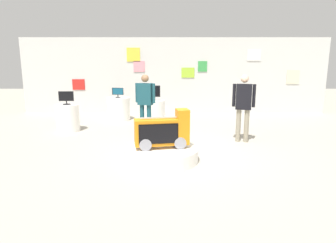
{
  "coord_description": "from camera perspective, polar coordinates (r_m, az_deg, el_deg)",
  "views": [
    {
      "loc": [
        -0.25,
        -6.42,
        2.05
      ],
      "look_at": [
        -0.26,
        -0.29,
        0.77
      ],
      "focal_mm": 31.7,
      "sensor_mm": 36.0,
      "label": 1
    }
  ],
  "objects": [
    {
      "name": "ground_plane",
      "position": [
        6.74,
        2.24,
        -5.91
      ],
      "size": [
        30.0,
        30.0,
        0.0
      ],
      "primitive_type": "plane",
      "color": "#A8A091"
    },
    {
      "name": "back_wall_display",
      "position": [
        11.54,
        1.37,
        8.76
      ],
      "size": [
        11.7,
        0.13,
        2.88
      ],
      "color": "silver",
      "rests_on": "ground"
    },
    {
      "name": "main_display_pedestal",
      "position": [
        6.17,
        -1.12,
        -6.29
      ],
      "size": [
        1.5,
        1.5,
        0.27
      ],
      "primitive_type": "cylinder",
      "color": "white",
      "rests_on": "ground"
    },
    {
      "name": "novelty_firetruck_tv",
      "position": [
        6.04,
        -0.94,
        -2.15
      ],
      "size": [
        1.14,
        0.53,
        0.79
      ],
      "color": "gray",
      "rests_on": "main_display_pedestal"
    },
    {
      "name": "display_pedestal_left_rear",
      "position": [
        9.59,
        -3.0,
        1.8
      ],
      "size": [
        0.83,
        0.83,
        0.78
      ],
      "primitive_type": "cylinder",
      "color": "white",
      "rests_on": "ground"
    },
    {
      "name": "tv_on_left_rear",
      "position": [
        9.49,
        -3.04,
        5.67
      ],
      "size": [
        0.53,
        0.21,
        0.47
      ],
      "color": "black",
      "rests_on": "display_pedestal_left_rear"
    },
    {
      "name": "display_pedestal_center_rear",
      "position": [
        10.37,
        -9.45,
        2.42
      ],
      "size": [
        0.78,
        0.78,
        0.78
      ],
      "primitive_type": "cylinder",
      "color": "white",
      "rests_on": "ground"
    },
    {
      "name": "tv_on_center_rear",
      "position": [
        10.29,
        -9.56,
        5.6
      ],
      "size": [
        0.4,
        0.17,
        0.33
      ],
      "color": "black",
      "rests_on": "display_pedestal_center_rear"
    },
    {
      "name": "display_pedestal_right_rear",
      "position": [
        9.11,
        -18.66,
        0.67
      ],
      "size": [
        0.67,
        0.67,
        0.78
      ],
      "primitive_type": "cylinder",
      "color": "white",
      "rests_on": "ground"
    },
    {
      "name": "tv_on_right_rear",
      "position": [
        9.02,
        -18.92,
        4.41
      ],
      "size": [
        0.43,
        0.22,
        0.39
      ],
      "color": "black",
      "rests_on": "display_pedestal_right_rear"
    },
    {
      "name": "shopper_browsing_near_truck",
      "position": [
        7.94,
        -4.3,
        4.02
      ],
      "size": [
        0.54,
        0.31,
        1.67
      ],
      "color": "#194751",
      "rests_on": "ground"
    },
    {
      "name": "shopper_browsing_rear",
      "position": [
        7.63,
        14.39,
        3.44
      ],
      "size": [
        0.54,
        0.29,
        1.7
      ],
      "color": "gray",
      "rests_on": "ground"
    }
  ]
}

